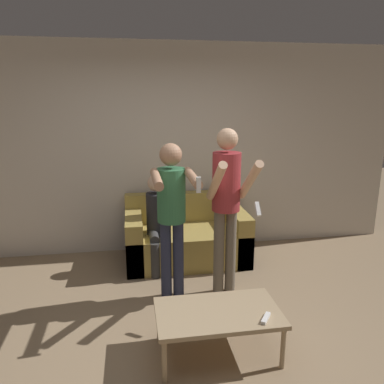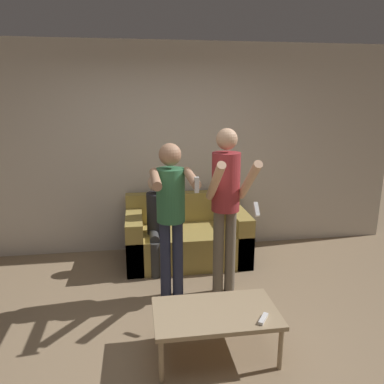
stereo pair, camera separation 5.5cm
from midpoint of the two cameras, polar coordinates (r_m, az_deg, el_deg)
ground_plane at (r=3.42m, az=-0.65°, el=-22.09°), size 14.00×14.00×0.00m
wall_back at (r=4.93m, az=-4.15°, el=6.39°), size 6.40×0.06×2.70m
couch at (r=4.79m, az=-0.50°, el=-7.06°), size 1.50×0.84×0.81m
person_standing_left at (r=3.66m, az=-2.77°, el=-2.06°), size 0.40×0.75×1.60m
person_standing_right at (r=3.74m, az=5.65°, el=-0.67°), size 0.40×0.69×1.74m
person_seated at (r=4.46m, az=-4.80°, el=-4.00°), size 0.27×0.51×1.16m
coffee_table at (r=3.13m, az=4.15°, el=-18.22°), size 0.99×0.58×0.38m
remote_on_table at (r=3.05m, az=11.35°, el=-18.41°), size 0.12×0.14×0.02m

